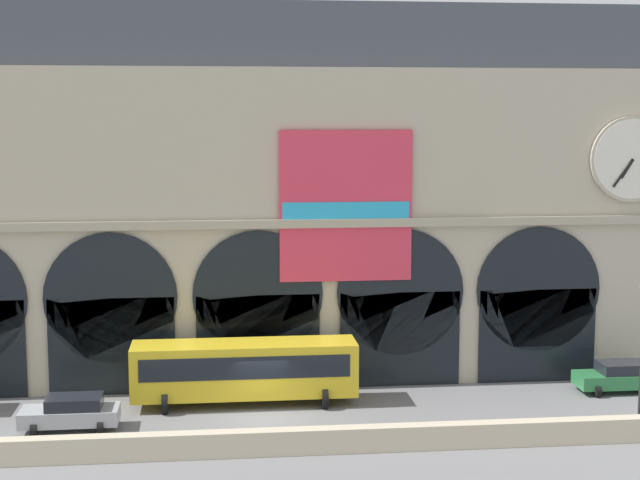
# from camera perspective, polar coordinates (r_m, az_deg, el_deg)

# --- Properties ---
(ground_plane) EXTENTS (200.00, 200.00, 0.00)m
(ground_plane) POSITION_cam_1_polar(r_m,az_deg,el_deg) (45.83, -3.37, -10.59)
(ground_plane) COLOR slate
(quay_parapet_wall) EXTENTS (90.00, 0.70, 1.08)m
(quay_parapet_wall) POSITION_cam_1_polar(r_m,az_deg,el_deg) (41.17, -3.02, -11.92)
(quay_parapet_wall) COLOR beige
(quay_parapet_wall) RESTS_ON ground
(station_building) EXTENTS (46.08, 4.41, 19.92)m
(station_building) POSITION_cam_1_polar(r_m,az_deg,el_deg) (50.78, -3.81, 2.28)
(station_building) COLOR #B2A891
(station_building) RESTS_ON ground
(car_midwest) EXTENTS (4.40, 2.22, 1.55)m
(car_midwest) POSITION_cam_1_polar(r_m,az_deg,el_deg) (45.53, -14.57, -9.89)
(car_midwest) COLOR #ADB2B7
(car_midwest) RESTS_ON ground
(bus_center) EXTENTS (11.00, 3.25, 3.10)m
(bus_center) POSITION_cam_1_polar(r_m,az_deg,el_deg) (47.69, -4.51, -7.65)
(bus_center) COLOR gold
(bus_center) RESTS_ON ground
(car_east) EXTENTS (4.40, 2.22, 1.55)m
(car_east) POSITION_cam_1_polar(r_m,az_deg,el_deg) (52.25, 17.38, -7.75)
(car_east) COLOR #2D7A42
(car_east) RESTS_ON ground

